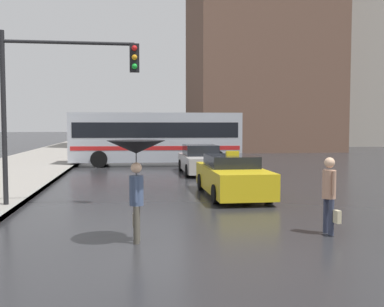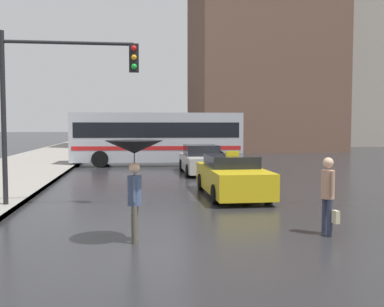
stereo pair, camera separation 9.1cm
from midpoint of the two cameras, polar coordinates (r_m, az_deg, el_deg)
name	(u,v)px [view 2 (the right image)]	position (r m, az deg, el deg)	size (l,w,h in m)	color
ground_plane	(219,257)	(8.47, 3.73, -13.02)	(300.00, 300.00, 0.00)	#262628
taxi	(232,176)	(15.49, 5.26, -2.92)	(1.91, 4.77, 1.54)	gold
sedan_red	(202,160)	(22.49, 1.34, -0.86)	(1.91, 4.69, 1.42)	#B7B2AD
city_bus	(157,136)	(27.00, -4.36, 2.19)	(10.10, 3.03, 3.13)	#B2B7C1
pedestrian_with_umbrella	(134,157)	(9.25, -7.06, -0.45)	(1.19, 1.19, 2.11)	#4C473D
pedestrian_man	(328,190)	(10.40, 17.13, -4.51)	(0.33, 0.58, 1.71)	#2D3347
traffic_light	(62,85)	(13.48, -16.00, 8.35)	(3.88, 0.38, 5.07)	black
building_tower_far	(328,26)	(59.35, 16.91, 15.25)	(11.68, 13.30, 29.03)	#A39E93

